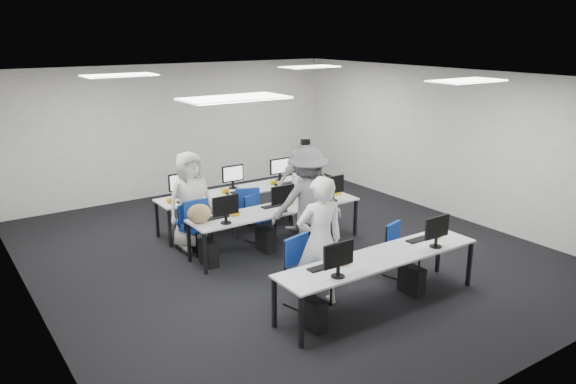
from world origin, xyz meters
TOP-DOWN VIEW (x-y plane):
  - room at (0.00, 0.00)m, footprint 9.00×9.02m
  - ceiling_panels at (0.00, 0.00)m, footprint 5.20×4.60m
  - desk_front at (0.00, -2.40)m, footprint 3.20×0.70m
  - desk_mid at (0.00, 0.20)m, footprint 3.20×0.70m
  - desk_back at (0.00, 1.60)m, footprint 3.20×0.70m
  - equipment_front at (-0.19, -2.42)m, footprint 2.51×0.41m
  - equipment_mid at (-0.19, 0.18)m, footprint 2.91×0.41m
  - equipment_back at (0.19, 1.62)m, footprint 2.91×0.41m
  - chair_0 at (-0.84, -1.85)m, footprint 0.59×0.62m
  - chair_1 at (0.97, -1.87)m, footprint 0.52×0.54m
  - chair_2 at (-1.27, 0.86)m, footprint 0.54×0.57m
  - chair_3 at (-0.07, 0.68)m, footprint 0.53×0.56m
  - chair_4 at (1.10, 0.67)m, footprint 0.57×0.59m
  - chair_5 at (-1.27, 0.97)m, footprint 0.49×0.53m
  - chair_6 at (-0.09, 1.12)m, footprint 0.62×0.64m
  - chair_7 at (1.16, 0.96)m, footprint 0.55×0.58m
  - handbag at (-1.45, 0.26)m, footprint 0.43×0.32m
  - student_0 at (-0.66, -1.89)m, footprint 0.77×0.60m
  - student_1 at (0.87, 0.85)m, footprint 0.86×0.72m
  - student_2 at (-1.23, 1.09)m, footprint 0.87×0.59m
  - student_3 at (1.06, 0.89)m, footprint 1.08×0.58m
  - photographer at (0.22, -0.40)m, footprint 1.39×1.08m
  - dslr_camera at (0.28, -0.23)m, footprint 0.19×0.22m

SIDE VIEW (x-z plane):
  - chair_1 at x=0.97m, z-range -0.15..0.68m
  - chair_3 at x=-0.07m, z-range -0.16..0.69m
  - chair_2 at x=-1.27m, z-range -0.16..0.69m
  - chair_4 at x=1.10m, z-range -0.17..0.74m
  - chair_6 at x=-0.09m, z-range -0.18..0.78m
  - chair_5 at x=-1.27m, z-range -0.18..0.78m
  - chair_7 at x=1.16m, z-range -0.18..0.78m
  - chair_0 at x=-0.84m, z-range -0.18..0.80m
  - equipment_mid at x=-0.19m, z-range -0.24..0.95m
  - equipment_back at x=0.19m, z-range -0.24..0.95m
  - equipment_front at x=-0.19m, z-range -0.24..0.95m
  - desk_front at x=0.00m, z-range 0.32..1.05m
  - desk_mid at x=0.00m, z-range 0.32..1.05m
  - desk_back at x=0.00m, z-range 0.32..1.05m
  - student_1 at x=0.87m, z-range 0.00..1.56m
  - student_2 at x=-1.23m, z-range 0.00..1.73m
  - student_3 at x=1.06m, z-range 0.00..1.76m
  - handbag at x=-1.45m, z-range 0.73..1.05m
  - student_0 at x=-0.66m, z-range 0.00..1.86m
  - photographer at x=0.22m, z-range 0.00..1.89m
  - room at x=0.00m, z-range 0.00..3.00m
  - dslr_camera at x=0.28m, z-range 1.90..2.00m
  - ceiling_panels at x=0.00m, z-range 2.98..2.99m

